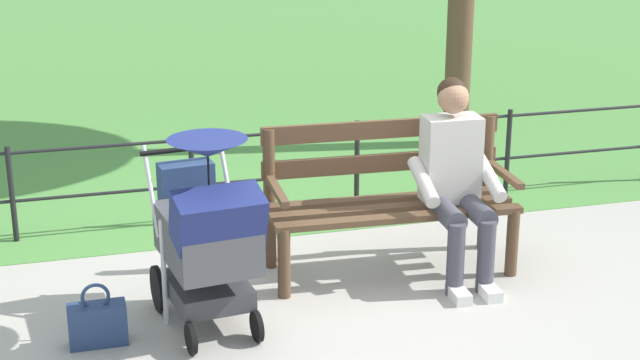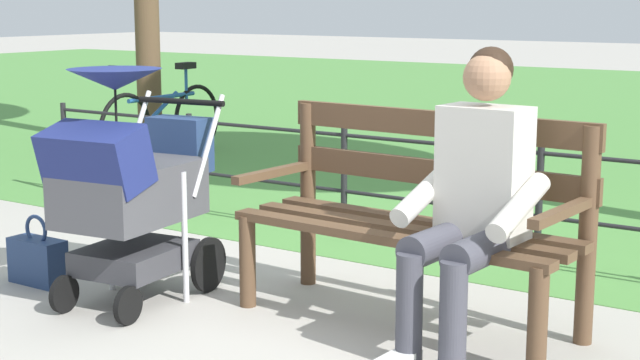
# 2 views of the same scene
# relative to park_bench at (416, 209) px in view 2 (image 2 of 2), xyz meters

# --- Properties ---
(ground_plane) EXTENTS (60.00, 60.00, 0.00)m
(ground_plane) POSITION_rel_park_bench_xyz_m (0.48, 0.12, -0.53)
(ground_plane) COLOR #ADA89E
(park_bench) EXTENTS (1.62, 0.67, 0.96)m
(park_bench) POSITION_rel_park_bench_xyz_m (0.00, 0.00, 0.00)
(park_bench) COLOR brown
(park_bench) RESTS_ON ground
(person_on_bench) EXTENTS (0.55, 0.74, 1.28)m
(person_on_bench) POSITION_rel_park_bench_xyz_m (-0.38, 0.22, 0.15)
(person_on_bench) COLOR #42424C
(person_on_bench) RESTS_ON ground
(stroller) EXTENTS (0.60, 0.93, 1.15)m
(stroller) POSITION_rel_park_bench_xyz_m (1.27, 0.55, 0.07)
(stroller) COLOR black
(stroller) RESTS_ON ground
(handbag) EXTENTS (0.32, 0.14, 0.37)m
(handbag) POSITION_rel_park_bench_xyz_m (1.91, 0.60, -0.40)
(handbag) COLOR navy
(handbag) RESTS_ON ground
(park_fence) EXTENTS (6.36, 0.04, 0.70)m
(park_fence) POSITION_rel_park_bench_xyz_m (0.48, -1.12, -0.11)
(park_fence) COLOR black
(park_fence) RESTS_ON ground
(bicycle) EXTENTS (0.44, 1.66, 0.89)m
(bicycle) POSITION_rel_park_bench_xyz_m (4.17, -2.77, -0.16)
(bicycle) COLOR black
(bicycle) RESTS_ON ground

